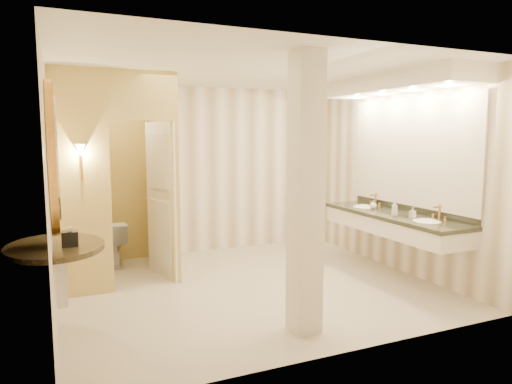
% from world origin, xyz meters
% --- Properties ---
extents(floor, '(4.50, 4.50, 0.00)m').
position_xyz_m(floor, '(0.00, 0.00, 0.00)').
color(floor, beige).
rests_on(floor, ground).
extents(ceiling, '(4.50, 4.50, 0.00)m').
position_xyz_m(ceiling, '(0.00, 0.00, 2.70)').
color(ceiling, white).
rests_on(ceiling, wall_back).
extents(wall_back, '(4.50, 0.02, 2.70)m').
position_xyz_m(wall_back, '(0.00, 2.00, 1.35)').
color(wall_back, white).
rests_on(wall_back, floor).
extents(wall_front, '(4.50, 0.02, 2.70)m').
position_xyz_m(wall_front, '(0.00, -2.00, 1.35)').
color(wall_front, white).
rests_on(wall_front, floor).
extents(wall_left, '(0.02, 4.00, 2.70)m').
position_xyz_m(wall_left, '(-2.25, 0.00, 1.35)').
color(wall_left, white).
rests_on(wall_left, floor).
extents(wall_right, '(0.02, 4.00, 2.70)m').
position_xyz_m(wall_right, '(2.25, 0.00, 1.35)').
color(wall_right, white).
rests_on(wall_right, floor).
extents(toilet_closet, '(1.50, 1.55, 2.70)m').
position_xyz_m(toilet_closet, '(-1.12, 0.97, 1.39)').
color(toilet_closet, '#CBBE6A').
rests_on(toilet_closet, floor).
extents(wall_sconce, '(0.14, 0.14, 0.42)m').
position_xyz_m(wall_sconce, '(-1.93, 0.43, 1.73)').
color(wall_sconce, '#B37B39').
rests_on(wall_sconce, toilet_closet).
extents(vanity, '(0.75, 2.51, 2.09)m').
position_xyz_m(vanity, '(1.98, -0.37, 1.63)').
color(vanity, silver).
rests_on(vanity, floor).
extents(console_shelf, '(1.13, 1.13, 2.01)m').
position_xyz_m(console_shelf, '(-2.21, -0.52, 1.35)').
color(console_shelf, black).
rests_on(console_shelf, floor).
extents(pillar, '(0.27, 0.27, 2.70)m').
position_xyz_m(pillar, '(-0.01, -1.45, 1.35)').
color(pillar, silver).
rests_on(pillar, floor).
extents(tissue_box, '(0.15, 0.15, 0.14)m').
position_xyz_m(tissue_box, '(-2.09, -0.63, 0.95)').
color(tissue_box, black).
rests_on(tissue_box, console_shelf).
extents(toilet, '(0.41, 0.68, 0.68)m').
position_xyz_m(toilet, '(-1.50, 1.70, 0.34)').
color(toilet, white).
rests_on(toilet, floor).
extents(soap_bottle_a, '(0.07, 0.07, 0.14)m').
position_xyz_m(soap_bottle_a, '(1.94, -0.76, 0.94)').
color(soap_bottle_a, beige).
rests_on(soap_bottle_a, vanity).
extents(soap_bottle_b, '(0.12, 0.12, 0.12)m').
position_xyz_m(soap_bottle_b, '(1.95, 0.05, 0.94)').
color(soap_bottle_b, silver).
rests_on(soap_bottle_b, vanity).
extents(soap_bottle_c, '(0.10, 0.10, 0.20)m').
position_xyz_m(soap_bottle_c, '(1.83, -0.55, 0.98)').
color(soap_bottle_c, '#C6B28C').
rests_on(soap_bottle_c, vanity).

